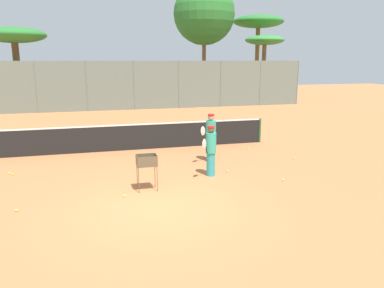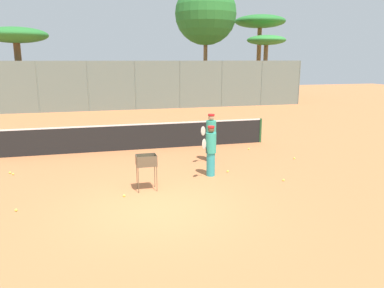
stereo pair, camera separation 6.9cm
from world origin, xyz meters
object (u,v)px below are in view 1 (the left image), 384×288
tennis_net (130,137)px  player_white_outfit (211,137)px  parked_car (16,100)px  ball_cart (146,163)px  player_red_cap (211,150)px

tennis_net → player_white_outfit: bearing=-43.6°
parked_car → player_white_outfit: bearing=-62.1°
tennis_net → parked_car: bearing=114.0°
player_white_outfit → ball_cart: (-2.66, -2.43, -0.12)m
tennis_net → player_white_outfit: (2.61, -2.49, 0.34)m
parked_car → tennis_net: bearing=-66.0°
player_white_outfit → parked_car: bearing=-103.9°
tennis_net → player_white_outfit: player_white_outfit is taller
player_red_cap → parked_car: parked_car is taller
tennis_net → ball_cart: tennis_net is taller
player_white_outfit → player_red_cap: size_ratio=1.08×
player_white_outfit → parked_car: size_ratio=0.41×
tennis_net → player_red_cap: size_ratio=7.21×
ball_cart → parked_car: size_ratio=0.24×
ball_cart → parked_car: parked_car is taller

